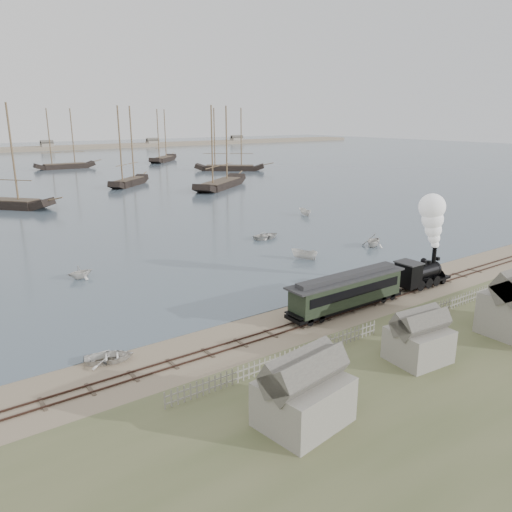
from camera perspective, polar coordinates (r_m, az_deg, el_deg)
ground at (r=45.61m, az=4.18°, el=-6.80°), size 600.00×600.00×0.00m
rail_track at (r=44.20m, az=5.85°, el=-7.54°), size 120.00×1.80×0.16m
picket_fence_west at (r=36.97m, az=3.35°, el=-12.44°), size 19.00×0.10×1.20m
picket_fence_east at (r=49.90m, az=21.05°, el=-5.83°), size 15.00×0.10×1.20m
shed_left at (r=31.12m, az=5.39°, el=-18.44°), size 5.00×4.00×4.10m
shed_mid at (r=39.55m, az=17.91°, el=-11.26°), size 4.00×3.50×3.60m
locomotive at (r=55.07m, az=19.35°, el=1.08°), size 7.56×2.82×9.43m
passenger_coach at (r=46.61m, az=10.36°, el=-3.86°), size 13.04×2.51×3.17m
beached_dinghy at (r=38.90m, az=-16.43°, el=-11.00°), size 3.54×4.19×0.74m
rowboat_1 at (r=58.45m, az=-19.46°, el=-1.73°), size 2.84×3.16×1.49m
rowboat_2 at (r=62.71m, az=5.51°, el=0.19°), size 3.48×2.94×1.30m
rowboat_3 at (r=73.21m, az=1.22°, el=2.35°), size 3.15×4.33×0.88m
rowboat_4 at (r=70.32m, az=13.27°, el=1.77°), size 3.89×4.21×1.83m
rowboat_5 at (r=90.72m, az=5.60°, el=5.02°), size 3.39×1.71×1.25m
schooner_3 at (r=133.07m, az=-14.56°, el=12.07°), size 15.12×14.18×20.00m
schooner_4 at (r=125.53m, az=-4.11°, el=12.33°), size 22.66×18.45×20.00m
schooner_5 at (r=165.79m, az=-3.09°, el=13.17°), size 21.02×18.01×20.00m
schooner_8 at (r=183.54m, az=-21.27°, el=12.40°), size 19.70×4.97×20.00m
schooner_9 at (r=202.59m, az=-10.68°, el=13.39°), size 18.45×18.59×20.00m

